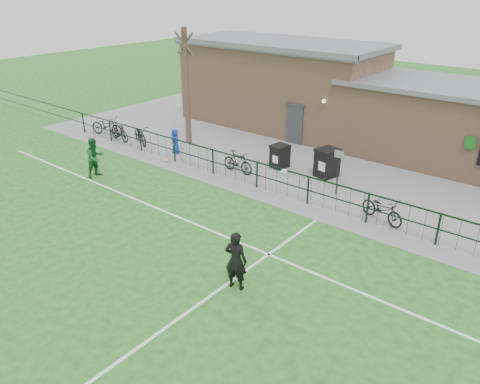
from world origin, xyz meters
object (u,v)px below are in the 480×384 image
Objects in this scene: wheelie_bin_left at (280,157)px; bicycle_e at (382,209)px; wheelie_bin_right at (327,164)px; bicycle_c at (140,134)px; bare_tree at (187,88)px; outfield_player at (95,158)px; sign_post at (338,172)px; spectator_child at (175,141)px; bicycle_a at (107,126)px; ball_ground at (166,160)px; bicycle_b at (119,132)px; bicycle_d at (238,162)px.

wheelie_bin_left is 0.55× the size of bicycle_e.
wheelie_bin_right reaches higher than bicycle_c.
outfield_player is (0.09, -5.98, -2.10)m from bare_tree.
wheelie_bin_right reaches higher than wheelie_bin_left.
sign_post is 8.84m from spectator_child.
bicycle_a is at bearing 119.17° from bicycle_c.
wheelie_bin_left is 5.52m from ball_ground.
bare_tree is 3.13× the size of bicycle_c.
bicycle_b is 3.92m from spectator_child.
bicycle_a is 1.65× the size of spectator_child.
sign_post reaches higher than wheelie_bin_left.
ball_ground is at bearing -140.20° from wheelie_bin_right.
ball_ground is (-10.65, -0.76, -0.39)m from bicycle_e.
bare_tree is 3.54× the size of bicycle_b.
bare_tree is 4.75× the size of spectator_child.
sign_post is at bearing -62.46° from bicycle_c.
outfield_player is (-5.82, -6.05, 0.37)m from wheelie_bin_left.
wheelie_bin_right is 0.67× the size of outfield_player.
sign_post is at bearing -79.46° from bicycle_d.
bare_tree is 3.35× the size of outfield_player.
wheelie_bin_left is (5.91, 0.07, -2.47)m from bare_tree.
sign_post is at bearing 23.82° from spectator_child.
outfield_player is at bearing -151.93° from sign_post.
bicycle_d is at bearing -171.67° from sign_post.
wheelie_bin_right is 1.99m from sign_post.
sign_post is (1.29, -1.47, 0.40)m from wheelie_bin_right.
bicycle_b is at bearing -152.74° from wheelie_bin_right.
wheelie_bin_right is at bearing 35.33° from spectator_child.
wheelie_bin_right is 0.71× the size of bicycle_b.
outfield_player reaches higher than wheelie_bin_left.
spectator_child is at bearing -100.30° from bicycle_a.
outfield_player is at bearing 125.86° from bicycle_e.
bare_tree is at bearing -24.92° from bicycle_c.
bicycle_d is 7.11m from bicycle_e.
bicycle_d is 1.34× the size of spectator_child.
bicycle_a is 9.83× the size of ball_ground.
wheelie_bin_left reaches higher than ball_ground.
spectator_child reaches higher than bicycle_b.
wheelie_bin_left is 0.51× the size of sign_post.
bare_tree reaches higher than ball_ground.
bicycle_a is at bearing -156.53° from spectator_child.
ball_ground is (1.13, 3.17, -0.79)m from outfield_player.
wheelie_bin_left is at bearing -53.33° from bicycle_c.
wheelie_bin_left reaches higher than bicycle_c.
wheelie_bin_right reaches higher than bicycle_e.
sign_post is at bearing -78.86° from bicycle_b.
bicycle_e is (13.83, -0.34, -0.02)m from bicycle_c.
bicycle_b is 0.93× the size of bicycle_e.
bicycle_e is (7.10, -0.38, -0.03)m from bicycle_d.
bicycle_d is (8.01, 0.45, -0.00)m from bicycle_b.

